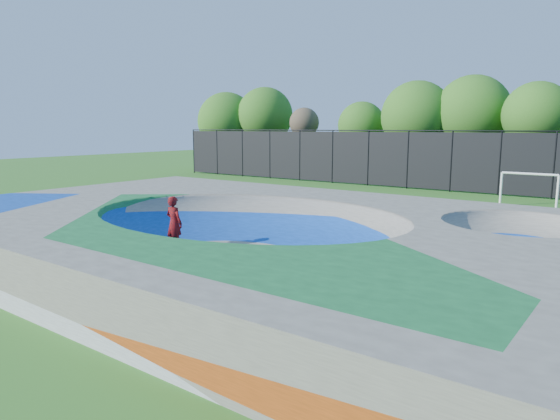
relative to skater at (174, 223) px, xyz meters
The scene contains 7 objects.
ground 2.90m from the skater, 13.94° to the left, with size 120.00×120.00×0.00m, color #29651C.
skate_deck 2.75m from the skater, 13.94° to the left, with size 22.00×14.00×1.50m, color gray.
skater is the anchor object (origin of this frame).
skateboard 0.92m from the skater, ahead, with size 0.78×0.22×0.05m, color black.
soccer_goal 19.12m from the skater, 64.85° to the left, with size 2.84×0.12×1.87m.
fence 21.85m from the skater, 83.00° to the left, with size 48.09×0.09×4.04m.
treeline 27.06m from the skater, 84.42° to the left, with size 51.88×7.53×8.13m.
Camera 1 is at (10.29, -12.15, 4.21)m, focal length 32.00 mm.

